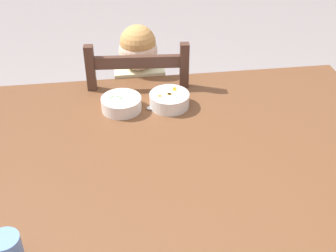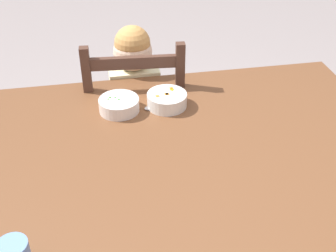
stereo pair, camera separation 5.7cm
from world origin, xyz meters
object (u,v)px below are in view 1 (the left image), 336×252
at_px(child_figure, 140,95).
at_px(dining_chair, 141,126).
at_px(bowl_of_carrots, 169,100).
at_px(bowl_of_peas, 121,103).
at_px(dining_table, 188,171).
at_px(drinking_cup, 7,251).
at_px(spoon, 157,108).

bearing_deg(child_figure, dining_chair, 129.16).
distance_m(child_figure, bowl_of_carrots, 0.34).
distance_m(bowl_of_peas, bowl_of_carrots, 0.19).
relative_size(dining_table, dining_chair, 1.60).
height_order(child_figure, bowl_of_carrots, child_figure).
bearing_deg(dining_table, drinking_cup, -143.62).
bearing_deg(dining_table, dining_chair, 101.56).
distance_m(child_figure, bowl_of_peas, 0.34).
height_order(spoon, drinking_cup, drinking_cup).
bearing_deg(bowl_of_carrots, spoon, -165.34).
relative_size(dining_chair, drinking_cup, 10.31).
relative_size(bowl_of_peas, drinking_cup, 1.69).
bearing_deg(spoon, child_figure, 98.30).
relative_size(dining_table, spoon, 10.87).
relative_size(bowl_of_peas, bowl_of_carrots, 1.00).
xyz_separation_m(child_figure, drinking_cup, (-0.41, -0.98, 0.16)).
bearing_deg(dining_table, bowl_of_carrots, 94.76).
xyz_separation_m(bowl_of_peas, drinking_cup, (-0.32, -0.68, 0.02)).
xyz_separation_m(dining_chair, drinking_cup, (-0.40, -0.98, 0.34)).
bearing_deg(dining_chair, bowl_of_carrots, -71.98).
xyz_separation_m(dining_chair, spoon, (0.05, -0.31, 0.30)).
height_order(dining_chair, spoon, dining_chair).
relative_size(bowl_of_carrots, spoon, 1.12).
height_order(bowl_of_carrots, spoon, bowl_of_carrots).
distance_m(child_figure, spoon, 0.33).
relative_size(dining_table, drinking_cup, 16.50).
bearing_deg(bowl_of_carrots, child_figure, 107.57).
distance_m(bowl_of_carrots, drinking_cup, 0.85).
bearing_deg(child_figure, bowl_of_peas, -107.59).
bearing_deg(spoon, dining_chair, 98.91).
height_order(dining_table, bowl_of_carrots, bowl_of_carrots).
xyz_separation_m(dining_table, bowl_of_carrots, (-0.02, 0.30, 0.11)).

